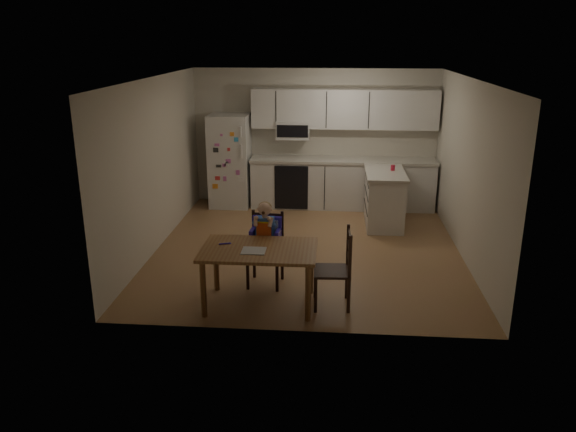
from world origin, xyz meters
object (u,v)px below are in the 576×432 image
(refrigerator, at_px, (230,161))
(chair_booster, at_px, (266,234))
(kitchen_island, at_px, (384,198))
(chair_side, at_px, (340,263))
(dining_table, at_px, (259,256))
(red_cup, at_px, (393,168))

(refrigerator, distance_m, chair_booster, 3.60)
(kitchen_island, height_order, chair_side, chair_side)
(kitchen_island, bearing_deg, dining_table, -118.41)
(red_cup, bearing_deg, chair_side, -105.42)
(kitchen_island, xyz_separation_m, red_cup, (0.13, 0.10, 0.50))
(chair_booster, bearing_deg, refrigerator, 112.23)
(chair_booster, xyz_separation_m, chair_side, (0.94, -0.56, -0.13))
(refrigerator, bearing_deg, dining_table, -75.13)
(chair_booster, relative_size, chair_side, 1.16)
(dining_table, relative_size, chair_booster, 1.21)
(chair_side, bearing_deg, dining_table, -89.37)
(dining_table, relative_size, chair_side, 1.40)
(refrigerator, height_order, red_cup, refrigerator)
(red_cup, distance_m, chair_side, 3.33)
(refrigerator, bearing_deg, red_cup, -15.51)
(kitchen_island, bearing_deg, chair_booster, -123.87)
(refrigerator, height_order, chair_booster, refrigerator)
(refrigerator, distance_m, kitchen_island, 2.94)
(refrigerator, bearing_deg, chair_booster, -72.55)
(chair_booster, bearing_deg, kitchen_island, 60.91)
(refrigerator, relative_size, chair_side, 1.79)
(kitchen_island, bearing_deg, red_cup, 39.10)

